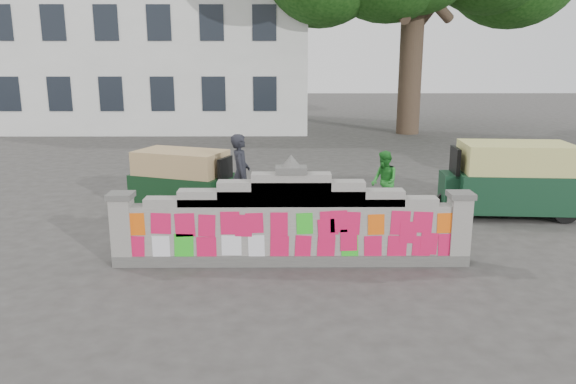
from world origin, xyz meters
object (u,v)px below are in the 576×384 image
(cyclist_rider, at_px, (241,185))
(rickshaw_right, at_px, (511,178))
(cyclist_bike, at_px, (241,200))
(rickshaw_left, at_px, (184,180))
(pedestrian, at_px, (384,181))

(cyclist_rider, xyz_separation_m, rickshaw_right, (6.29, 0.59, 0.01))
(cyclist_bike, distance_m, rickshaw_right, 6.33)
(cyclist_bike, height_order, rickshaw_left, rickshaw_left)
(cyclist_bike, distance_m, pedestrian, 3.53)
(cyclist_bike, distance_m, rickshaw_left, 1.86)
(cyclist_bike, relative_size, cyclist_rider, 1.12)
(rickshaw_left, xyz_separation_m, rickshaw_right, (7.76, -0.52, 0.13))
(cyclist_rider, distance_m, rickshaw_right, 6.32)
(rickshaw_right, bearing_deg, rickshaw_left, 0.54)
(cyclist_bike, xyz_separation_m, cyclist_rider, (0.00, 0.00, 0.36))
(pedestrian, distance_m, rickshaw_right, 2.93)
(cyclist_rider, bearing_deg, rickshaw_right, -86.38)
(cyclist_bike, relative_size, pedestrian, 1.35)
(cyclist_bike, height_order, rickshaw_right, rickshaw_right)
(cyclist_rider, xyz_separation_m, rickshaw_left, (-1.47, 1.11, -0.12))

